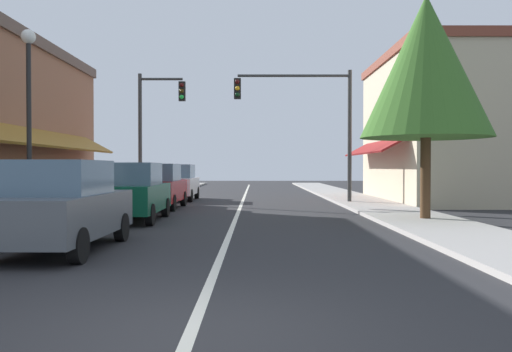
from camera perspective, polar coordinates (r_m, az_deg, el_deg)
ground_plane at (r=23.04m, az=-1.42°, el=-3.11°), size 80.00×80.00×0.00m
sidewalk_left at (r=23.83m, az=-14.77°, el=-2.86°), size 2.60×56.00×0.12m
sidewalk_right at (r=23.53m, az=12.11°, el=-2.90°), size 2.60×56.00×0.12m
lane_center_stripe at (r=23.04m, az=-1.42°, el=-3.10°), size 0.14×52.00×0.01m
storefront_right_block at (r=26.45m, az=19.05°, el=4.98°), size 6.05×10.20×7.02m
parked_car_nearest_left at (r=10.84m, az=-20.24°, el=-3.10°), size 1.82×4.12×1.77m
parked_car_second_left at (r=16.29m, az=-13.16°, el=-1.72°), size 1.83×4.12×1.77m
parked_car_third_left at (r=20.99m, az=-10.43°, el=-1.12°), size 1.81×4.11×1.77m
parked_car_far_left at (r=26.06m, az=-8.36°, el=-0.71°), size 1.78×4.10×1.77m
traffic_signal_mast_arm at (r=23.37m, az=6.13°, el=6.90°), size 5.21×0.50×5.94m
traffic_signal_left_corner at (r=25.04m, az=-10.89°, el=6.08°), size 2.24×0.50×6.02m
street_lamp_left_near at (r=14.48m, az=-23.34°, el=7.91°), size 0.36×0.36×5.10m
tree_right_near at (r=16.59m, az=18.24°, el=11.27°), size 3.86×3.86×6.75m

